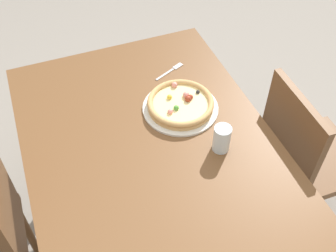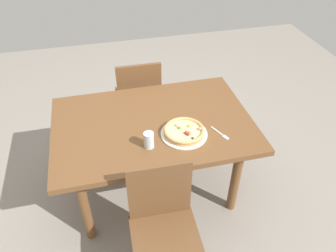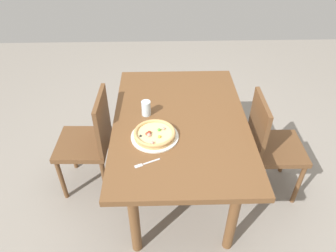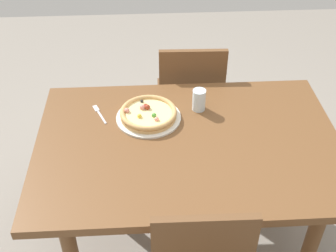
{
  "view_description": "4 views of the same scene",
  "coord_description": "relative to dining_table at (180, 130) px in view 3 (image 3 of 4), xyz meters",
  "views": [
    {
      "loc": [
        0.93,
        -0.3,
        1.93
      ],
      "look_at": [
        -0.09,
        0.09,
        0.74
      ],
      "focal_mm": 43.5,
      "sensor_mm": 36.0,
      "label": 1
    },
    {
      "loc": [
        0.32,
        1.8,
        2.18
      ],
      "look_at": [
        -0.09,
        0.09,
        0.74
      ],
      "focal_mm": 35.02,
      "sensor_mm": 36.0,
      "label": 2
    },
    {
      "loc": [
        -1.76,
        0.14,
        2.09
      ],
      "look_at": [
        -0.09,
        0.09,
        0.74
      ],
      "focal_mm": 33.47,
      "sensor_mm": 36.0,
      "label": 3
    },
    {
      "loc": [
        -0.18,
        -1.5,
        2.03
      ],
      "look_at": [
        -0.09,
        0.09,
        0.74
      ],
      "focal_mm": 46.24,
      "sensor_mm": 36.0,
      "label": 4
    }
  ],
  "objects": [
    {
      "name": "drinking_glass",
      "position": [
        0.07,
        0.24,
        0.15
      ],
      "size": [
        0.07,
        0.07,
        0.11
      ],
      "primitive_type": "cylinder",
      "color": "silver",
      "rests_on": "dining_table"
    },
    {
      "name": "dining_table",
      "position": [
        0.0,
        0.0,
        0.0
      ],
      "size": [
        1.41,
        0.96,
        0.72
      ],
      "color": "brown",
      "rests_on": "ground"
    },
    {
      "name": "plate",
      "position": [
        -0.18,
        0.18,
        0.1
      ],
      "size": [
        0.32,
        0.32,
        0.01
      ],
      "primitive_type": "cylinder",
      "color": "silver",
      "rests_on": "dining_table"
    },
    {
      "name": "fork",
      "position": [
        -0.43,
        0.24,
        0.09
      ],
      "size": [
        0.08,
        0.16,
        0.0
      ],
      "rotation": [
        0.0,
        0.0,
        1.99
      ],
      "color": "silver",
      "rests_on": "dining_table"
    },
    {
      "name": "chair_far",
      "position": [
        0.08,
        0.69,
        -0.15
      ],
      "size": [
        0.41,
        0.41,
        0.88
      ],
      "rotation": [
        0.0,
        0.0,
        -0.03
      ],
      "color": "brown",
      "rests_on": "ground"
    },
    {
      "name": "pizza",
      "position": [
        -0.18,
        0.18,
        0.12
      ],
      "size": [
        0.28,
        0.28,
        0.05
      ],
      "color": "tan",
      "rests_on": "plate"
    },
    {
      "name": "ground_plane",
      "position": [
        0.0,
        0.0,
        -0.63
      ],
      "size": [
        6.0,
        6.0,
        0.0
      ],
      "primitive_type": "plane",
      "color": "gray"
    },
    {
      "name": "chair_near",
      "position": [
        -0.01,
        -0.69,
        -0.15
      ],
      "size": [
        0.41,
        0.41,
        0.88
      ],
      "rotation": [
        0.0,
        0.0,
        3.13
      ],
      "color": "brown",
      "rests_on": "ground"
    }
  ]
}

